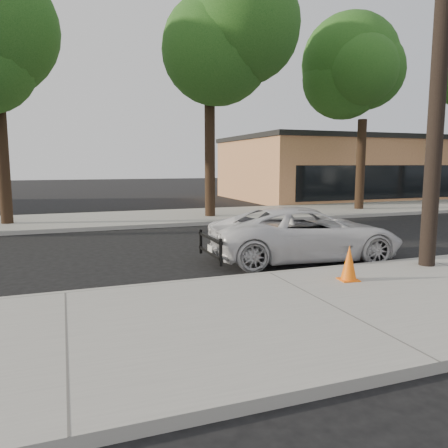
{
  "coord_description": "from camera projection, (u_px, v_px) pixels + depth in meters",
  "views": [
    {
      "loc": [
        -3.95,
        -10.07,
        2.4
      ],
      "look_at": [
        -0.46,
        -0.63,
        1.0
      ],
      "focal_mm": 35.0,
      "sensor_mm": 36.0,
      "label": 1
    }
  ],
  "objects": [
    {
      "name": "utility_pole",
      "position": [
        440.0,
        53.0,
        9.12
      ],
      "size": [
        1.4,
        0.34,
        9.0
      ],
      "color": "black",
      "rests_on": "near_sidewalk"
    },
    {
      "name": "traffic_cone",
      "position": [
        349.0,
        263.0,
        8.43
      ],
      "size": [
        0.4,
        0.4,
        0.69
      ],
      "rotation": [
        0.0,
        0.0,
        -0.14
      ],
      "color": "orange",
      "rests_on": "near_sidewalk"
    },
    {
      "name": "near_sidewalk",
      "position": [
        330.0,
        309.0,
        7.04
      ],
      "size": [
        90.0,
        4.4,
        0.15
      ],
      "primitive_type": "cube",
      "color": "gray",
      "rests_on": "ground"
    },
    {
      "name": "building_main",
      "position": [
        360.0,
        169.0,
        31.12
      ],
      "size": [
        18.0,
        10.0,
        4.0
      ],
      "primitive_type": "cube",
      "color": "#B2704A",
      "rests_on": "ground"
    },
    {
      "name": "tree_b",
      "position": [
        1.0,
        58.0,
        15.7
      ],
      "size": [
        4.34,
        4.2,
        8.45
      ],
      "color": "black",
      "rests_on": "far_sidewalk"
    },
    {
      "name": "tree_d",
      "position": [
        369.0,
        81.0,
        21.05
      ],
      "size": [
        4.5,
        4.35,
        8.75
      ],
      "color": "black",
      "rests_on": "far_sidewalk"
    },
    {
      "name": "curb_near",
      "position": [
        269.0,
        276.0,
        9.08
      ],
      "size": [
        90.0,
        0.12,
        0.16
      ],
      "primitive_type": "cube",
      "color": "#9E9B93",
      "rests_on": "ground"
    },
    {
      "name": "tree_c",
      "position": [
        216.0,
        53.0,
        17.95
      ],
      "size": [
        4.96,
        4.8,
        9.55
      ],
      "color": "black",
      "rests_on": "far_sidewalk"
    },
    {
      "name": "police_cruiser",
      "position": [
        305.0,
        234.0,
        10.89
      ],
      "size": [
        5.0,
        2.79,
        1.32
      ],
      "primitive_type": "imported",
      "rotation": [
        0.0,
        0.0,
        1.44
      ],
      "color": "silver",
      "rests_on": "ground"
    },
    {
      "name": "far_sidewalk",
      "position": [
        161.0,
        218.0,
        18.93
      ],
      "size": [
        90.0,
        5.0,
        0.15
      ],
      "primitive_type": "cube",
      "color": "gray",
      "rests_on": "ground"
    },
    {
      "name": "ground",
      "position": [
        233.0,
        259.0,
        11.04
      ],
      "size": [
        120.0,
        120.0,
        0.0
      ],
      "primitive_type": "plane",
      "color": "black",
      "rests_on": "ground"
    }
  ]
}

